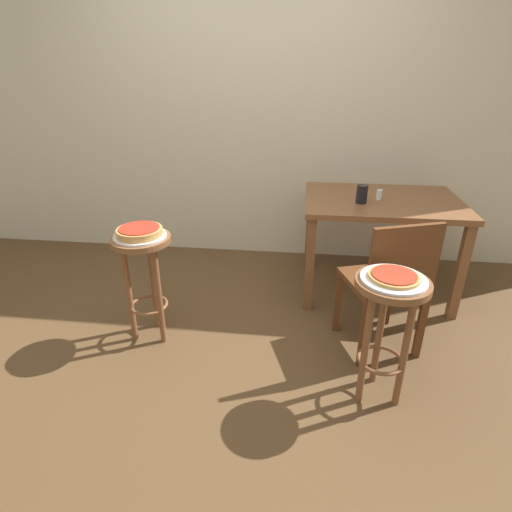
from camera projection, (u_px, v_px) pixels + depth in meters
name	position (u px, v px, depth m)	size (l,w,h in m)	color
ground_plane	(225.00, 363.00, 2.39)	(6.00, 6.00, 0.00)	brown
back_wall	(257.00, 77.00, 3.24)	(6.00, 0.10, 3.00)	beige
stool_foreground	(388.00, 315.00, 1.95)	(0.35, 0.35, 0.69)	brown
serving_plate_foreground	(394.00, 279.00, 1.87)	(0.30, 0.30, 0.01)	silver
pizza_foreground	(394.00, 276.00, 1.86)	(0.23, 0.23, 0.02)	tan
stool_middle	(144.00, 266.00, 2.43)	(0.35, 0.35, 0.69)	brown
serving_plate_middle	(140.00, 236.00, 2.34)	(0.30, 0.30, 0.01)	silver
pizza_middle	(139.00, 231.00, 2.33)	(0.26, 0.26, 0.05)	tan
dining_table	(381.00, 212.00, 2.92)	(1.09, 0.80, 0.73)	brown
cup_near_edge	(362.00, 194.00, 2.77)	(0.08, 0.08, 0.12)	black
condiment_shaker	(379.00, 195.00, 2.84)	(0.04, 0.04, 0.07)	white
wooden_chair	(389.00, 282.00, 2.31)	(0.51, 0.51, 0.85)	#5B3319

